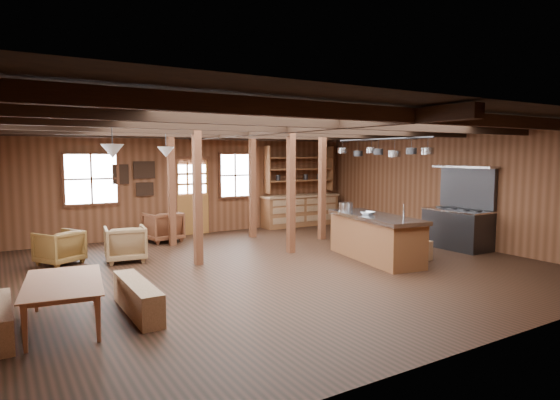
{
  "coord_description": "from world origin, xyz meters",
  "views": [
    {
      "loc": [
        -4.6,
        -7.72,
        2.19
      ],
      "look_at": [
        0.61,
        0.83,
        1.22
      ],
      "focal_mm": 30.0,
      "sensor_mm": 36.0,
      "label": 1
    }
  ],
  "objects_px": {
    "dining_table": "(67,303)",
    "armchair_b": "(163,227)",
    "commercial_range": "(459,222)",
    "armchair_a": "(59,247)",
    "kitchen_island": "(375,237)",
    "armchair_c": "(125,244)"
  },
  "relations": [
    {
      "from": "commercial_range",
      "to": "kitchen_island",
      "type": "bearing_deg",
      "value": 177.41
    },
    {
      "from": "armchair_a",
      "to": "armchair_b",
      "type": "distance_m",
      "value": 2.87
    },
    {
      "from": "armchair_c",
      "to": "dining_table",
      "type": "bearing_deg",
      "value": 73.26
    },
    {
      "from": "commercial_range",
      "to": "armchair_b",
      "type": "height_order",
      "value": "commercial_range"
    },
    {
      "from": "armchair_b",
      "to": "armchair_a",
      "type": "bearing_deg",
      "value": 19.89
    },
    {
      "from": "commercial_range",
      "to": "armchair_b",
      "type": "xyz_separation_m",
      "value": [
        -5.69,
        4.43,
        -0.25
      ]
    },
    {
      "from": "armchair_a",
      "to": "armchair_c",
      "type": "distance_m",
      "value": 1.26
    },
    {
      "from": "kitchen_island",
      "to": "commercial_range",
      "type": "distance_m",
      "value": 2.53
    },
    {
      "from": "armchair_a",
      "to": "armchair_b",
      "type": "xyz_separation_m",
      "value": [
        2.54,
        1.34,
        0.04
      ]
    },
    {
      "from": "kitchen_island",
      "to": "commercial_range",
      "type": "height_order",
      "value": "commercial_range"
    },
    {
      "from": "kitchen_island",
      "to": "armchair_a",
      "type": "height_order",
      "value": "kitchen_island"
    },
    {
      "from": "dining_table",
      "to": "armchair_b",
      "type": "xyz_separation_m",
      "value": [
        2.86,
        5.1,
        0.09
      ]
    },
    {
      "from": "kitchen_island",
      "to": "commercial_range",
      "type": "relative_size",
      "value": 1.35
    },
    {
      "from": "kitchen_island",
      "to": "armchair_a",
      "type": "distance_m",
      "value": 6.44
    },
    {
      "from": "kitchen_island",
      "to": "armchair_a",
      "type": "xyz_separation_m",
      "value": [
        -5.71,
        2.97,
        -0.14
      ]
    },
    {
      "from": "commercial_range",
      "to": "armchair_a",
      "type": "bearing_deg",
      "value": 159.46
    },
    {
      "from": "armchair_a",
      "to": "kitchen_island",
      "type": "bearing_deg",
      "value": 122.25
    },
    {
      "from": "armchair_b",
      "to": "commercial_range",
      "type": "bearing_deg",
      "value": 134.14
    },
    {
      "from": "commercial_range",
      "to": "armchair_a",
      "type": "xyz_separation_m",
      "value": [
        -8.23,
        3.08,
        -0.28
      ]
    },
    {
      "from": "kitchen_island",
      "to": "commercial_range",
      "type": "xyz_separation_m",
      "value": [
        2.52,
        -0.11,
        0.15
      ]
    },
    {
      "from": "dining_table",
      "to": "armchair_a",
      "type": "xyz_separation_m",
      "value": [
        0.32,
        3.76,
        0.05
      ]
    },
    {
      "from": "commercial_range",
      "to": "armchair_c",
      "type": "bearing_deg",
      "value": 159.23
    }
  ]
}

